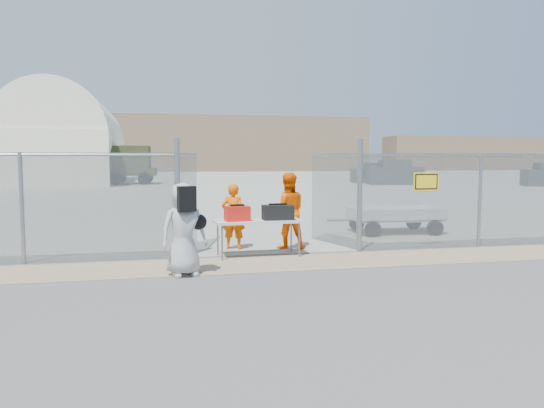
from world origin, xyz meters
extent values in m
plane|color=#504E4E|center=(0.00, 0.00, 0.00)|extent=(160.00, 160.00, 0.00)
cube|color=#97998D|center=(0.00, 42.00, 0.01)|extent=(160.00, 80.00, 0.01)
cube|color=#9E8768|center=(0.00, 1.00, 0.01)|extent=(44.00, 1.60, 0.01)
cube|color=red|center=(-0.79, 1.75, 0.94)|extent=(0.53, 0.39, 0.31)
cube|color=black|center=(0.08, 1.79, 0.94)|extent=(0.65, 0.39, 0.31)
imported|color=#FF6000|center=(-0.72, 2.82, 0.76)|extent=(0.65, 0.55, 1.51)
imported|color=#FF6000|center=(0.50, 2.64, 0.88)|extent=(0.92, 0.75, 1.75)
imported|color=#A9A9A9|center=(-1.96, 0.31, 0.83)|extent=(0.92, 0.71, 1.66)
camera|label=1|loc=(-2.40, -9.09, 2.07)|focal=35.00mm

